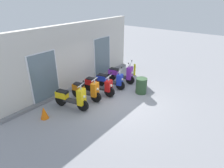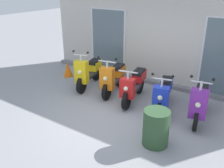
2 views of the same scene
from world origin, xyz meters
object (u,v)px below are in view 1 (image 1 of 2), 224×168
object	(u,v)px
scooter_blue	(110,80)
curb_bollard	(135,70)
scooter_red	(99,85)
scooter_orange	(87,90)
traffic_cone	(44,113)
trash_bin	(141,86)
scooter_yellow	(72,98)
scooter_purple	(122,74)

from	to	relation	value
scooter_blue	curb_bollard	distance (m)	2.32
scooter_blue	scooter_red	bearing A→B (deg)	-179.51
scooter_orange	curb_bollard	distance (m)	3.98
scooter_blue	curb_bollard	xyz separation A→B (m)	(2.32, -0.05, -0.11)
scooter_blue	traffic_cone	xyz separation A→B (m)	(-3.78, 0.38, -0.20)
scooter_red	traffic_cone	distance (m)	2.92
scooter_blue	trash_bin	bearing A→B (deg)	-72.15
curb_bollard	traffic_cone	bearing A→B (deg)	175.96
scooter_orange	scooter_yellow	bearing A→B (deg)	-178.16
trash_bin	scooter_red	bearing A→B (deg)	131.85
traffic_cone	curb_bollard	bearing A→B (deg)	-4.04
scooter_orange	scooter_red	bearing A→B (deg)	-7.49
scooter_purple	trash_bin	bearing A→B (deg)	-106.51
scooter_red	trash_bin	size ratio (longest dim) A/B	2.11
scooter_yellow	traffic_cone	world-z (taller)	scooter_yellow
scooter_yellow	trash_bin	bearing A→B (deg)	-27.81
scooter_blue	scooter_orange	bearing A→B (deg)	176.78
scooter_orange	scooter_blue	distance (m)	1.66
scooter_yellow	scooter_orange	bearing A→B (deg)	1.84
scooter_red	scooter_purple	distance (m)	1.84
scooter_yellow	scooter_purple	distance (m)	3.52
traffic_cone	scooter_purple	bearing A→B (deg)	-5.15
scooter_yellow	curb_bollard	bearing A→B (deg)	-1.39
scooter_red	traffic_cone	size ratio (longest dim) A/B	3.19
curb_bollard	scooter_red	bearing A→B (deg)	179.15
scooter_purple	traffic_cone	xyz separation A→B (m)	(-4.73, 0.43, -0.25)
scooter_orange	scooter_blue	world-z (taller)	scooter_orange
curb_bollard	traffic_cone	xyz separation A→B (m)	(-6.09, 0.43, -0.09)
scooter_orange	scooter_red	world-z (taller)	scooter_orange
scooter_purple	scooter_blue	bearing A→B (deg)	176.95
scooter_red	scooter_blue	bearing A→B (deg)	0.49
scooter_orange	curb_bollard	world-z (taller)	scooter_orange
scooter_blue	scooter_yellow	bearing A→B (deg)	178.58
traffic_cone	scooter_orange	bearing A→B (deg)	-7.57
trash_bin	scooter_orange	bearing A→B (deg)	142.54
scooter_purple	traffic_cone	world-z (taller)	scooter_purple
scooter_orange	scooter_purple	world-z (taller)	scooter_purple
scooter_orange	traffic_cone	size ratio (longest dim) A/B	2.99
scooter_orange	scooter_purple	bearing A→B (deg)	-3.16
scooter_purple	curb_bollard	world-z (taller)	scooter_purple
scooter_purple	curb_bollard	size ratio (longest dim) A/B	2.31
scooter_orange	scooter_blue	size ratio (longest dim) A/B	0.97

